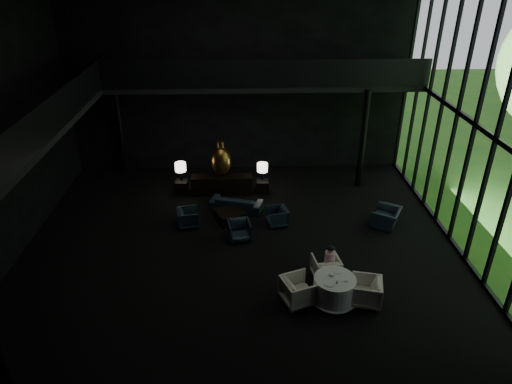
{
  "coord_description": "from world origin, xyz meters",
  "views": [
    {
      "loc": [
        0.04,
        -12.57,
        8.44
      ],
      "look_at": [
        0.5,
        0.5,
        1.6
      ],
      "focal_mm": 32.0,
      "sensor_mm": 36.0,
      "label": 1
    }
  ],
  "objects_px": {
    "table_lamp_left": "(181,168)",
    "lounge_armchair_east": "(277,216)",
    "dining_chair_west": "(298,288)",
    "dining_table": "(334,291)",
    "console": "(222,185)",
    "window_armchair": "(386,216)",
    "child": "(330,255)",
    "coffee_table": "(230,216)",
    "dining_chair_east": "(366,290)",
    "bronze_urn": "(221,161)",
    "table_lamp_right": "(262,168)",
    "dining_chair_north": "(326,267)",
    "sofa": "(236,202)",
    "lounge_armchair_south": "(239,230)",
    "side_table_left": "(182,187)",
    "lounge_armchair_west": "(188,218)",
    "side_table_right": "(262,187)"
  },
  "relations": [
    {
      "from": "window_armchair",
      "to": "dining_chair_north",
      "type": "xyz_separation_m",
      "value": [
        -2.59,
        -2.8,
        -0.02
      ]
    },
    {
      "from": "side_table_right",
      "to": "child",
      "type": "relative_size",
      "value": 0.79
    },
    {
      "from": "coffee_table",
      "to": "side_table_left",
      "type": "bearing_deg",
      "value": 131.2
    },
    {
      "from": "side_table_left",
      "to": "table_lamp_right",
      "type": "relative_size",
      "value": 0.77
    },
    {
      "from": "lounge_armchair_east",
      "to": "window_armchair",
      "type": "height_order",
      "value": "window_armchair"
    },
    {
      "from": "table_lamp_right",
      "to": "bronze_urn",
      "type": "bearing_deg",
      "value": -178.78
    },
    {
      "from": "bronze_urn",
      "to": "table_lamp_right",
      "type": "distance_m",
      "value": 1.64
    },
    {
      "from": "window_armchair",
      "to": "child",
      "type": "distance_m",
      "value": 3.77
    },
    {
      "from": "table_lamp_right",
      "to": "side_table_left",
      "type": "bearing_deg",
      "value": -178.84
    },
    {
      "from": "sofa",
      "to": "coffee_table",
      "type": "distance_m",
      "value": 0.84
    },
    {
      "from": "table_lamp_left",
      "to": "window_armchair",
      "type": "distance_m",
      "value": 7.94
    },
    {
      "from": "table_lamp_left",
      "to": "lounge_armchair_east",
      "type": "distance_m",
      "value": 4.52
    },
    {
      "from": "lounge_armchair_east",
      "to": "dining_chair_east",
      "type": "distance_m",
      "value": 4.61
    },
    {
      "from": "console",
      "to": "dining_table",
      "type": "relative_size",
      "value": 1.85
    },
    {
      "from": "bronze_urn",
      "to": "dining_chair_west",
      "type": "relative_size",
      "value": 1.54
    },
    {
      "from": "coffee_table",
      "to": "lounge_armchair_east",
      "type": "bearing_deg",
      "value": -10.47
    },
    {
      "from": "table_lamp_left",
      "to": "table_lamp_right",
      "type": "distance_m",
      "value": 3.2
    },
    {
      "from": "console",
      "to": "window_armchair",
      "type": "height_order",
      "value": "window_armchair"
    },
    {
      "from": "lounge_armchair_west",
      "to": "dining_chair_west",
      "type": "xyz_separation_m",
      "value": [
        3.36,
        -4.03,
        0.13
      ]
    },
    {
      "from": "table_lamp_right",
      "to": "dining_table",
      "type": "relative_size",
      "value": 0.54
    },
    {
      "from": "child",
      "to": "lounge_armchair_east",
      "type": "bearing_deg",
      "value": -66.51
    },
    {
      "from": "lounge_armchair_east",
      "to": "dining_table",
      "type": "bearing_deg",
      "value": 5.48
    },
    {
      "from": "lounge_armchair_east",
      "to": "child",
      "type": "distance_m",
      "value": 3.28
    },
    {
      "from": "dining_chair_west",
      "to": "dining_table",
      "type": "bearing_deg",
      "value": -110.28
    },
    {
      "from": "console",
      "to": "sofa",
      "type": "relative_size",
      "value": 1.37
    },
    {
      "from": "lounge_armchair_west",
      "to": "dining_chair_east",
      "type": "height_order",
      "value": "dining_chair_east"
    },
    {
      "from": "console",
      "to": "lounge_armchair_west",
      "type": "height_order",
      "value": "console"
    },
    {
      "from": "console",
      "to": "dining_chair_west",
      "type": "distance_m",
      "value": 6.82
    },
    {
      "from": "lounge_armchair_south",
      "to": "dining_table",
      "type": "relative_size",
      "value": 0.54
    },
    {
      "from": "console",
      "to": "window_armchair",
      "type": "distance_m",
      "value": 6.35
    },
    {
      "from": "dining_chair_north",
      "to": "lounge_armchair_east",
      "type": "bearing_deg",
      "value": -76.59
    },
    {
      "from": "sofa",
      "to": "lounge_armchair_west",
      "type": "xyz_separation_m",
      "value": [
        -1.67,
        -1.07,
        -0.01
      ]
    },
    {
      "from": "bronze_urn",
      "to": "window_armchair",
      "type": "xyz_separation_m",
      "value": [
        5.79,
        -2.73,
        -0.96
      ]
    },
    {
      "from": "coffee_table",
      "to": "dining_chair_east",
      "type": "distance_m",
      "value": 5.79
    },
    {
      "from": "console",
      "to": "child",
      "type": "relative_size",
      "value": 3.7
    },
    {
      "from": "coffee_table",
      "to": "table_lamp_left",
      "type": "bearing_deg",
      "value": 129.61
    },
    {
      "from": "side_table_right",
      "to": "child",
      "type": "bearing_deg",
      "value": -72.78
    },
    {
      "from": "lounge_armchair_east",
      "to": "coffee_table",
      "type": "xyz_separation_m",
      "value": [
        -1.65,
        0.31,
        -0.13
      ]
    },
    {
      "from": "table_lamp_left",
      "to": "side_table_right",
      "type": "height_order",
      "value": "table_lamp_left"
    },
    {
      "from": "lounge_armchair_east",
      "to": "table_lamp_right",
      "type": "bearing_deg",
      "value": 176.78
    },
    {
      "from": "lounge_armchair_east",
      "to": "lounge_armchair_south",
      "type": "height_order",
      "value": "lounge_armchair_south"
    },
    {
      "from": "lounge_armchair_east",
      "to": "dining_chair_west",
      "type": "xyz_separation_m",
      "value": [
        0.27,
        -4.01,
        0.13
      ]
    },
    {
      "from": "table_lamp_left",
      "to": "lounge_armchair_south",
      "type": "bearing_deg",
      "value": -57.23
    },
    {
      "from": "sofa",
      "to": "dining_chair_north",
      "type": "distance_m",
      "value": 4.84
    },
    {
      "from": "dining_table",
      "to": "dining_chair_north",
      "type": "bearing_deg",
      "value": 92.53
    },
    {
      "from": "lounge_armchair_south",
      "to": "dining_chair_north",
      "type": "bearing_deg",
      "value": -49.37
    },
    {
      "from": "table_lamp_right",
      "to": "lounge_armchair_east",
      "type": "distance_m",
      "value": 2.7
    },
    {
      "from": "console",
      "to": "lounge_armchair_west",
      "type": "distance_m",
      "value": 2.64
    },
    {
      "from": "sofa",
      "to": "dining_chair_east",
      "type": "bearing_deg",
      "value": 139.86
    },
    {
      "from": "console",
      "to": "table_lamp_right",
      "type": "relative_size",
      "value": 3.42
    }
  ]
}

